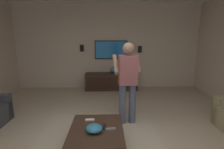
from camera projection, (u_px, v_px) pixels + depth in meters
wall_back_tv at (108, 47)px, 6.16m from camera, size 0.10×6.28×2.78m
area_rug at (98, 144)px, 3.03m from camera, size 2.41×2.15×0.01m
coffee_table at (97, 135)px, 2.77m from camera, size 1.00×0.80×0.40m
media_console at (111, 81)px, 6.07m from camera, size 0.45×1.70×0.55m
tv at (111, 50)px, 6.09m from camera, size 0.05×1.08×0.61m
person_standing at (128, 79)px, 3.62m from camera, size 0.56×0.57×1.64m
bowl at (94, 128)px, 2.65m from camera, size 0.24×0.24×0.11m
remote_white at (90, 120)px, 3.01m from camera, size 0.05×0.15×0.02m
remote_black at (104, 126)px, 2.80m from camera, size 0.16×0.07×0.02m
remote_grey at (111, 129)px, 2.72m from camera, size 0.07×0.16×0.02m
vase_round at (114, 70)px, 6.04m from camera, size 0.22×0.22×0.22m
wall_speaker_left at (140, 49)px, 6.13m from camera, size 0.06×0.12×0.22m
wall_speaker_right at (82, 48)px, 6.07m from camera, size 0.06×0.12×0.22m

